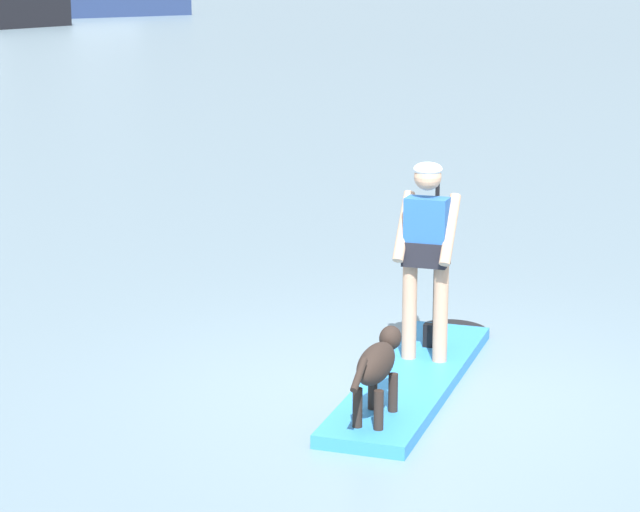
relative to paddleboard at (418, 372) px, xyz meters
The scene contains 4 objects.
ground_plane 0.23m from the paddleboard, 155.00° to the right, with size 400.00×400.00×0.00m, color slate.
paddleboard is the anchor object (origin of this frame).
person_paddler 1.02m from the paddleboard, 25.00° to the left, with size 0.68×0.60×1.63m.
dog 1.28m from the paddleboard, 155.00° to the right, with size 1.02×0.53×0.58m.
Camera 1 is at (-7.22, -5.89, 3.30)m, focal length 69.53 mm.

